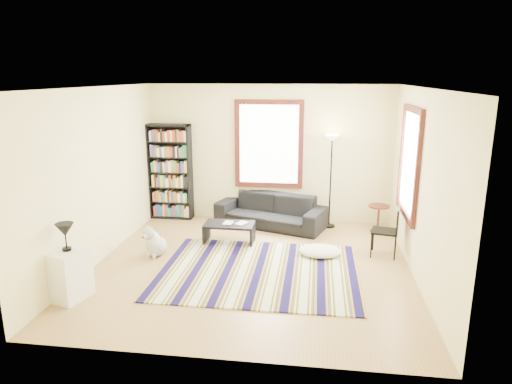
# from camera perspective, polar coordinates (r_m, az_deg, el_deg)

# --- Properties ---
(floor) EXTENTS (5.00, 5.00, 0.10)m
(floor) POSITION_cam_1_polar(r_m,az_deg,el_deg) (7.44, -0.52, -9.58)
(floor) COLOR #A67E4C
(floor) RESTS_ON ground
(ceiling) EXTENTS (5.00, 5.00, 0.10)m
(ceiling) POSITION_cam_1_polar(r_m,az_deg,el_deg) (6.79, -0.58, 13.36)
(ceiling) COLOR white
(ceiling) RESTS_ON floor
(wall_back) EXTENTS (5.00, 0.10, 2.80)m
(wall_back) POSITION_cam_1_polar(r_m,az_deg,el_deg) (9.46, 1.66, 4.85)
(wall_back) COLOR #F2EBA3
(wall_back) RESTS_ON floor
(wall_front) EXTENTS (5.00, 0.10, 2.80)m
(wall_front) POSITION_cam_1_polar(r_m,az_deg,el_deg) (4.57, -5.11, -5.87)
(wall_front) COLOR #F2EBA3
(wall_front) RESTS_ON floor
(wall_left) EXTENTS (0.10, 5.00, 2.80)m
(wall_left) POSITION_cam_1_polar(r_m,az_deg,el_deg) (7.75, -19.56, 1.86)
(wall_left) COLOR #F2EBA3
(wall_left) RESTS_ON floor
(wall_right) EXTENTS (0.10, 5.00, 2.80)m
(wall_right) POSITION_cam_1_polar(r_m,az_deg,el_deg) (7.09, 20.32, 0.66)
(wall_right) COLOR #F2EBA3
(wall_right) RESTS_ON floor
(window_back) EXTENTS (1.20, 0.06, 1.60)m
(window_back) POSITION_cam_1_polar(r_m,az_deg,el_deg) (9.35, 1.61, 5.98)
(window_back) COLOR white
(window_back) RESTS_ON wall_back
(window_right) EXTENTS (0.06, 1.20, 1.60)m
(window_right) POSITION_cam_1_polar(r_m,az_deg,el_deg) (7.80, 18.65, 3.50)
(window_right) COLOR white
(window_right) RESTS_ON wall_right
(rug) EXTENTS (3.09, 2.47, 0.02)m
(rug) POSITION_cam_1_polar(r_m,az_deg,el_deg) (7.22, 0.30, -9.82)
(rug) COLOR #120C40
(rug) RESTS_ON floor
(sofa) EXTENTS (2.34, 1.51, 0.64)m
(sofa) POSITION_cam_1_polar(r_m,az_deg,el_deg) (9.21, 1.83, -2.33)
(sofa) COLOR black
(sofa) RESTS_ON floor
(bookshelf) EXTENTS (0.90, 0.30, 2.00)m
(bookshelf) POSITION_cam_1_polar(r_m,az_deg,el_deg) (9.74, -10.67, 2.49)
(bookshelf) COLOR black
(bookshelf) RESTS_ON floor
(coffee_table) EXTENTS (0.97, 0.65, 0.36)m
(coffee_table) POSITION_cam_1_polar(r_m,az_deg,el_deg) (8.37, -3.34, -5.11)
(coffee_table) COLOR black
(coffee_table) RESTS_ON floor
(book_a) EXTENTS (0.19, 0.24, 0.02)m
(book_a) POSITION_cam_1_polar(r_m,az_deg,el_deg) (8.32, -4.04, -3.85)
(book_a) COLOR beige
(book_a) RESTS_ON coffee_table
(book_b) EXTENTS (0.25, 0.28, 0.02)m
(book_b) POSITION_cam_1_polar(r_m,az_deg,el_deg) (8.32, -2.28, -3.83)
(book_b) COLOR beige
(book_b) RESTS_ON coffee_table
(floor_cushion) EXTENTS (0.82, 0.70, 0.18)m
(floor_cushion) POSITION_cam_1_polar(r_m,az_deg,el_deg) (7.84, 7.97, -7.32)
(floor_cushion) COLOR white
(floor_cushion) RESTS_ON floor
(floor_lamp) EXTENTS (0.34, 0.34, 1.86)m
(floor_lamp) POSITION_cam_1_polar(r_m,az_deg,el_deg) (9.11, 9.29, 1.28)
(floor_lamp) COLOR black
(floor_lamp) RESTS_ON floor
(side_table) EXTENTS (0.42, 0.42, 0.54)m
(side_table) POSITION_cam_1_polar(r_m,az_deg,el_deg) (9.16, 15.03, -3.25)
(side_table) COLOR #4D1913
(side_table) RESTS_ON floor
(folding_chair) EXTENTS (0.49, 0.47, 0.86)m
(folding_chair) POSITION_cam_1_polar(r_m,az_deg,el_deg) (7.98, 15.78, -4.74)
(folding_chair) COLOR black
(folding_chair) RESTS_ON floor
(white_cabinet) EXTENTS (0.50, 0.58, 0.70)m
(white_cabinet) POSITION_cam_1_polar(r_m,az_deg,el_deg) (6.78, -22.26, -9.53)
(white_cabinet) COLOR white
(white_cabinet) RESTS_ON floor
(table_lamp) EXTENTS (0.32, 0.32, 0.38)m
(table_lamp) POSITION_cam_1_polar(r_m,az_deg,el_deg) (6.59, -22.71, -5.22)
(table_lamp) COLOR black
(table_lamp) RESTS_ON white_cabinet
(dog) EXTENTS (0.53, 0.64, 0.56)m
(dog) POSITION_cam_1_polar(r_m,az_deg,el_deg) (7.91, -12.42, -5.85)
(dog) COLOR silver
(dog) RESTS_ON floor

